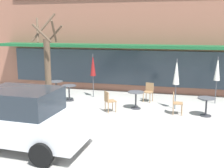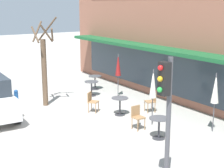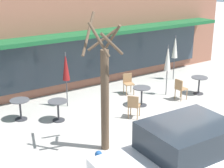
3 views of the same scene
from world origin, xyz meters
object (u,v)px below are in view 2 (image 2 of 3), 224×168
at_px(cafe_table_by_tree, 159,125).
at_px(patio_umbrella_cream_folded, 118,65).
at_px(cafe_chair_2, 152,100).
at_px(cafe_chair_1, 92,100).
at_px(cafe_table_near_wall, 92,86).
at_px(patio_umbrella_green_folded, 153,84).
at_px(traffic_light_pole, 166,103).
at_px(patio_umbrella_corner_open, 215,89).
at_px(fire_hydrant, 16,97).
at_px(street_tree, 44,66).
at_px(cafe_chair_0, 137,116).
at_px(cafe_table_streetside, 95,80).
at_px(cafe_table_mid_patio, 120,103).

height_order(cafe_table_by_tree, patio_umbrella_cream_folded, patio_umbrella_cream_folded).
bearing_deg(cafe_chair_2, cafe_chair_1, -122.49).
distance_m(cafe_table_near_wall, cafe_chair_1, 2.71).
bearing_deg(patio_umbrella_green_folded, traffic_light_pole, -36.47).
xyz_separation_m(patio_umbrella_corner_open, fire_hydrant, (-7.46, -4.95, -1.27)).
relative_size(street_tree, traffic_light_pole, 1.19).
height_order(cafe_chair_0, traffic_light_pole, traffic_light_pole).
bearing_deg(cafe_table_near_wall, cafe_table_streetside, 142.01).
relative_size(cafe_table_near_wall, traffic_light_pole, 0.22).
distance_m(cafe_table_near_wall, cafe_chair_2, 3.85).
bearing_deg(patio_umbrella_cream_folded, cafe_table_near_wall, -130.69).
height_order(patio_umbrella_green_folded, patio_umbrella_corner_open, same).
relative_size(cafe_chair_0, fire_hydrant, 1.26).
distance_m(patio_umbrella_cream_folded, cafe_chair_1, 3.01).
bearing_deg(street_tree, cafe_table_by_tree, 15.91).
bearing_deg(cafe_chair_0, street_tree, -160.92).
distance_m(cafe_table_streetside, cafe_chair_1, 4.08).
relative_size(patio_umbrella_cream_folded, cafe_chair_0, 2.47).
distance_m(patio_umbrella_cream_folded, traffic_light_pole, 9.04).
relative_size(cafe_table_near_wall, fire_hydrant, 1.08).
bearing_deg(cafe_chair_1, cafe_table_streetside, 147.52).
bearing_deg(patio_umbrella_cream_folded, cafe_table_mid_patio, -32.70).
bearing_deg(cafe_table_by_tree, traffic_light_pole, -39.01).
distance_m(patio_umbrella_corner_open, fire_hydrant, 9.04).
relative_size(cafe_table_streetside, traffic_light_pole, 0.22).
height_order(patio_umbrella_corner_open, cafe_chair_2, patio_umbrella_corner_open).
bearing_deg(cafe_chair_0, fire_hydrant, -154.23).
height_order(street_tree, traffic_light_pole, street_tree).
relative_size(cafe_table_by_tree, street_tree, 0.19).
relative_size(cafe_table_streetside, fire_hydrant, 1.08).
relative_size(patio_umbrella_green_folded, cafe_chair_2, 2.47).
bearing_deg(cafe_table_near_wall, fire_hydrant, -99.62).
xyz_separation_m(cafe_table_near_wall, fire_hydrant, (-0.63, -3.71, -0.16)).
bearing_deg(cafe_chair_2, cafe_table_near_wall, -167.22).
bearing_deg(cafe_chair_0, cafe_table_near_wall, 169.41).
bearing_deg(cafe_table_mid_patio, fire_hydrant, -141.72).
bearing_deg(fire_hydrant, cafe_chair_2, 46.14).
bearing_deg(patio_umbrella_green_folded, cafe_table_streetside, 170.48).
height_order(cafe_table_mid_patio, cafe_chair_2, cafe_chair_2).
distance_m(cafe_table_near_wall, cafe_table_streetside, 1.38).
relative_size(cafe_chair_1, street_tree, 0.22).
xyz_separation_m(patio_umbrella_corner_open, street_tree, (-6.55, -3.85, 0.21)).
bearing_deg(cafe_table_streetside, cafe_chair_2, 0.05).
bearing_deg(cafe_table_near_wall, patio_umbrella_green_folded, -2.04).
distance_m(cafe_table_by_tree, patio_umbrella_green_folded, 1.81).
height_order(cafe_table_streetside, patio_umbrella_green_folded, patio_umbrella_green_folded).
xyz_separation_m(cafe_table_mid_patio, cafe_chair_0, (1.72, -0.40, 0.01)).
xyz_separation_m(cafe_chair_2, fire_hydrant, (-4.39, -4.56, -0.17)).
bearing_deg(cafe_table_streetside, cafe_table_near_wall, -37.99).
xyz_separation_m(cafe_table_streetside, patio_umbrella_corner_open, (7.92, 0.39, 1.11)).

